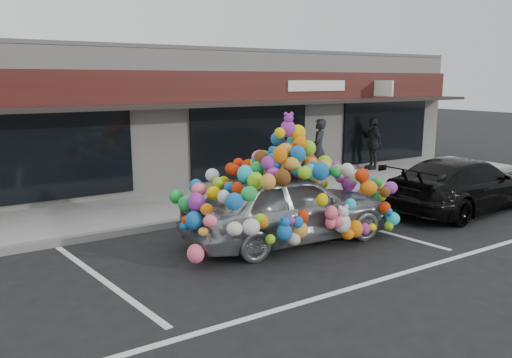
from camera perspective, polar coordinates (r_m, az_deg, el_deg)
ground at (r=10.07m, az=1.22°, el=-8.12°), size 90.00×90.00×0.00m
shop_building at (r=17.23m, az=-14.50°, el=6.98°), size 24.00×7.20×4.31m
sidewalk at (r=13.43m, az=-8.22°, el=-2.93°), size 26.00×3.00×0.15m
kerb at (r=12.12m, az=-5.31°, el=-4.43°), size 26.00×0.18×0.16m
parking_stripe_left at (r=9.02m, az=-17.09°, el=-10.98°), size 0.73×4.37×0.01m
parking_stripe_mid at (r=11.91m, az=12.05°, el=-5.27°), size 0.73×4.37×0.01m
parking_stripe_right at (r=16.06m, az=26.05°, el=-1.90°), size 0.73×4.37×0.01m
lane_line at (r=9.76m, az=18.97°, el=-9.38°), size 14.00×0.12×0.01m
toy_car at (r=10.40m, az=3.63°, el=-2.14°), size 3.21×4.84×2.76m
black_sedan at (r=13.93m, az=22.57°, el=-0.57°), size 2.26×4.90×1.39m
pedestrian_a at (r=16.54m, az=7.18°, el=3.46°), size 0.84×0.81×1.95m
pedestrian_c at (r=18.56m, az=13.18°, el=3.97°), size 1.17×0.73×1.86m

